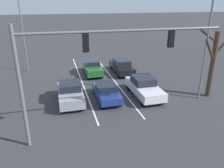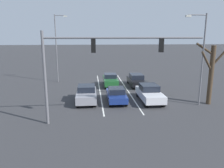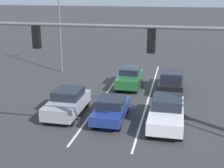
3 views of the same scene
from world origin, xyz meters
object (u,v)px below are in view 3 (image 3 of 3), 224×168
car_black_leftlane_second (171,81)px  car_darkgreen_midlane_second (130,77)px  traffic_signal_gantry (38,54)px  car_navy_midlane_front (111,108)px  car_silver_leftlane_front (167,112)px  street_lamp_right_shoulder (61,18)px  car_gray_rightlane_front (67,102)px

car_black_leftlane_second → car_darkgreen_midlane_second: bearing=-5.7°
car_darkgreen_midlane_second → traffic_signal_gantry: 12.53m
car_navy_midlane_front → car_silver_leftlane_front: 3.27m
car_black_leftlane_second → car_darkgreen_midlane_second: (3.29, -0.33, 0.00)m
traffic_signal_gantry → street_lamp_right_shoulder: street_lamp_right_shoulder is taller
car_black_leftlane_second → car_navy_midlane_front: bearing=63.1°
car_navy_midlane_front → car_black_leftlane_second: car_black_leftlane_second is taller
car_navy_midlane_front → traffic_signal_gantry: traffic_signal_gantry is taller
car_gray_rightlane_front → car_black_leftlane_second: size_ratio=0.93×
car_black_leftlane_second → car_gray_rightlane_front: bearing=45.3°
car_darkgreen_midlane_second → street_lamp_right_shoulder: 8.67m
car_black_leftlane_second → car_silver_leftlane_front: bearing=89.7°
car_gray_rightlane_front → street_lamp_right_shoulder: (3.95, -9.71, 4.28)m
car_navy_midlane_front → street_lamp_right_shoulder: bearing=-55.7°
car_darkgreen_midlane_second → traffic_signal_gantry: traffic_signal_gantry is taller
car_navy_midlane_front → traffic_signal_gantry: 6.71m
car_silver_leftlane_front → car_black_leftlane_second: bearing=-90.3°
car_darkgreen_midlane_second → street_lamp_right_shoulder: street_lamp_right_shoulder is taller
car_navy_midlane_front → traffic_signal_gantry: size_ratio=0.35×
car_gray_rightlane_front → traffic_signal_gantry: traffic_signal_gantry is taller
car_darkgreen_midlane_second → traffic_signal_gantry: bearing=79.4°
car_silver_leftlane_front → traffic_signal_gantry: bearing=41.3°
car_gray_rightlane_front → traffic_signal_gantry: size_ratio=0.37×
car_gray_rightlane_front → car_silver_leftlane_front: bearing=177.1°
car_gray_rightlane_front → street_lamp_right_shoulder: 11.32m
traffic_signal_gantry → street_lamp_right_shoulder: (4.67, -14.79, 0.19)m
street_lamp_right_shoulder → car_gray_rightlane_front: bearing=112.1°
car_gray_rightlane_front → traffic_signal_gantry: 6.56m
car_black_leftlane_second → street_lamp_right_shoulder: size_ratio=0.50×
car_navy_midlane_front → car_silver_leftlane_front: car_silver_leftlane_front is taller
car_gray_rightlane_front → car_black_leftlane_second: (-6.18, -6.24, -0.02)m
car_gray_rightlane_front → traffic_signal_gantry: (-0.72, 5.08, 4.09)m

